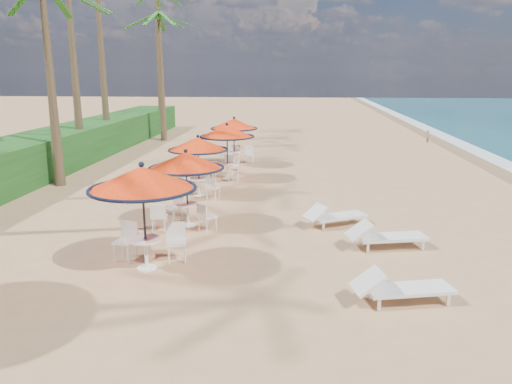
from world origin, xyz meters
TOP-DOWN VIEW (x-y plane):
  - ground at (0.00, 0.00)m, footprint 160.00×160.00m
  - scrub_hedge at (-13.50, 11.00)m, footprint 3.00×40.00m
  - station_0 at (-5.05, -0.16)m, footprint 2.56×2.56m
  - station_1 at (-4.83, 3.28)m, footprint 2.33×2.33m
  - station_2 at (-5.18, 7.07)m, footprint 2.29×2.29m
  - station_3 at (-4.55, 10.23)m, footprint 2.43×2.49m
  - station_4 at (-4.64, 13.72)m, footprint 2.39×2.39m
  - lounger_near at (0.75, -1.59)m, footprint 2.22×1.12m
  - lounger_mid at (0.98, 1.75)m, footprint 2.29×1.15m
  - lounger_far at (-0.27, 3.68)m, footprint 2.09×1.54m
  - palm_3 at (-11.42, 8.43)m, footprint 5.00×5.00m
  - palm_6 at (-10.73, 22.55)m, footprint 5.00×5.00m
  - palm_7 at (-12.00, 26.66)m, footprint 5.00×5.00m
  - person at (7.22, 22.59)m, footprint 0.31×0.38m

SIDE VIEW (x-z plane):
  - ground at x=0.00m, z-range 0.00..0.00m
  - lounger_far at x=-0.27m, z-range -0.02..0.71m
  - lounger_near at x=0.75m, z-range -0.02..0.74m
  - lounger_mid at x=0.98m, z-range -0.03..0.76m
  - person at x=7.22m, z-range 0.00..0.92m
  - scrub_hedge at x=-13.50m, z-range 0.00..1.80m
  - station_2 at x=-5.18m, z-range 0.55..2.94m
  - station_1 at x=-4.83m, z-range 0.56..2.99m
  - station_4 at x=-4.64m, z-range 0.58..3.07m
  - station_3 at x=-4.55m, z-range 0.58..3.11m
  - station_0 at x=-5.05m, z-range 0.70..3.37m
  - palm_3 at x=-11.42m, z-range 3.32..11.44m
  - palm_6 at x=-10.73m, z-range 3.50..12.00m
  - palm_7 at x=-12.00m, z-range 4.42..15.03m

